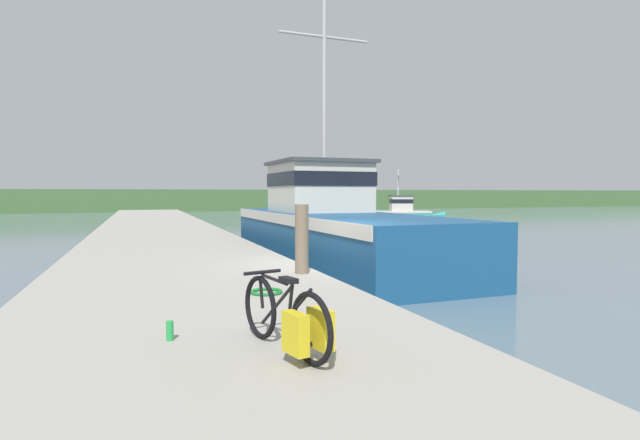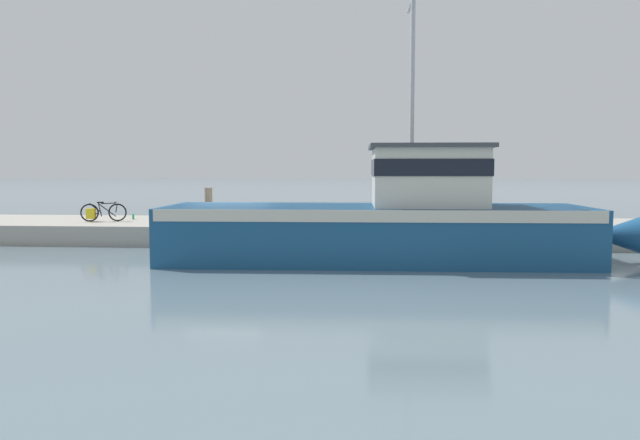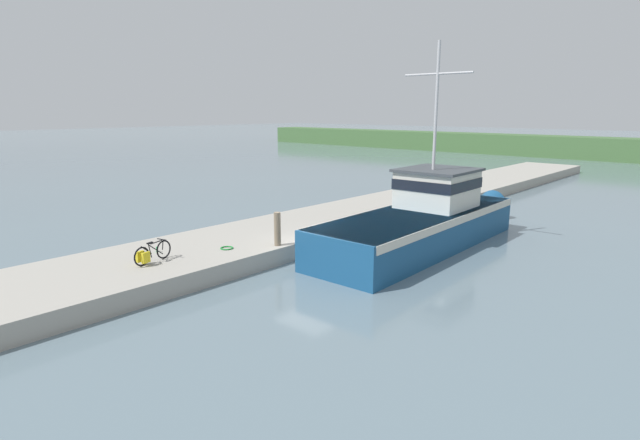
{
  "view_description": "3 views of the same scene",
  "coord_description": "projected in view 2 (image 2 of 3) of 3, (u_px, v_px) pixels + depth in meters",
  "views": [
    {
      "loc": [
        -4.12,
        -10.5,
        2.35
      ],
      "look_at": [
        -0.02,
        0.85,
        1.69
      ],
      "focal_mm": 28.0,
      "sensor_mm": 36.0,
      "label": 1
    },
    {
      "loc": [
        20.76,
        4.82,
        2.79
      ],
      "look_at": [
        0.67,
        3.15,
        1.13
      ],
      "focal_mm": 35.0,
      "sensor_mm": 36.0,
      "label": 2
    },
    {
      "loc": [
        13.56,
        -14.5,
        6.19
      ],
      "look_at": [
        -1.01,
        1.52,
        1.4
      ],
      "focal_mm": 28.0,
      "sensor_mm": 36.0,
      "label": 3
    }
  ],
  "objects": [
    {
      "name": "fishing_boat_main",
      "position": [
        396.0,
        220.0,
        18.69
      ],
      "size": [
        4.09,
        14.88,
        9.17
      ],
      "rotation": [
        0.0,
        0.0,
        0.03
      ],
      "color": "navy",
      "rests_on": "ground_plane"
    },
    {
      "name": "hose_coil",
      "position": [
        172.0,
        222.0,
        23.62
      ],
      "size": [
        0.52,
        0.52,
        0.05
      ],
      "primitive_type": "torus",
      "color": "#197A2D",
      "rests_on": "dock_pier"
    },
    {
      "name": "bicycle_touring",
      "position": [
        100.0,
        212.0,
        24.34
      ],
      "size": [
        0.67,
        1.71,
        0.77
      ],
      "rotation": [
        0.0,
        0.0,
        0.24
      ],
      "color": "black",
      "rests_on": "dock_pier"
    },
    {
      "name": "mooring_post",
      "position": [
        209.0,
        207.0,
        22.28
      ],
      "size": [
        0.27,
        0.27,
        1.39
      ],
      "primitive_type": "cylinder",
      "color": "#756651",
      "rests_on": "dock_pier"
    },
    {
      "name": "water_bottle_on_curb",
      "position": [
        133.0,
        217.0,
        25.39
      ],
      "size": [
        0.08,
        0.08,
        0.22
      ],
      "primitive_type": "cylinder",
      "color": "green",
      "rests_on": "dock_pier"
    },
    {
      "name": "dock_pier",
      "position": [
        249.0,
        230.0,
        24.53
      ],
      "size": [
        5.32,
        80.0,
        0.73
      ],
      "primitive_type": "cube",
      "color": "#A39E93",
      "rests_on": "ground_plane"
    },
    {
      "name": "ground_plane",
      "position": [
        230.0,
        251.0,
        21.24
      ],
      "size": [
        320.0,
        320.0,
        0.0
      ],
      "primitive_type": "plane",
      "color": "slate"
    }
  ]
}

